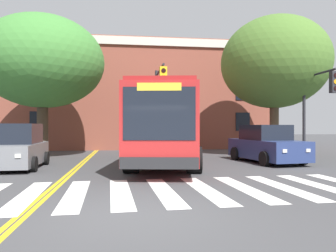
# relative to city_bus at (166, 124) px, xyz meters

# --- Properties ---
(ground_plane) EXTENTS (120.00, 120.00, 0.00)m
(ground_plane) POSITION_rel_city_bus_xyz_m (-1.82, -9.24, -1.85)
(ground_plane) COLOR #424244
(crosswalk) EXTENTS (15.71, 4.70, 0.01)m
(crosswalk) POSITION_rel_city_bus_xyz_m (-2.68, -7.01, -1.84)
(crosswalk) COLOR white
(crosswalk) RESTS_ON ground
(lane_line_yellow_inner) EXTENTS (0.12, 36.00, 0.01)m
(lane_line_yellow_inner) POSITION_rel_city_bus_xyz_m (-4.06, 6.99, -1.84)
(lane_line_yellow_inner) COLOR gold
(lane_line_yellow_inner) RESTS_ON ground
(lane_line_yellow_outer) EXTENTS (0.12, 36.00, 0.01)m
(lane_line_yellow_outer) POSITION_rel_city_bus_xyz_m (-3.90, 6.99, -1.84)
(lane_line_yellow_outer) COLOR gold
(lane_line_yellow_outer) RESTS_ON ground
(city_bus) EXTENTS (4.34, 12.13, 3.33)m
(city_bus) POSITION_rel_city_bus_xyz_m (0.00, 0.00, 0.00)
(city_bus) COLOR #B22323
(city_bus) RESTS_ON ground
(car_grey_near_lane) EXTENTS (2.09, 3.94, 1.86)m
(car_grey_near_lane) POSITION_rel_city_bus_xyz_m (-6.37, -1.46, -1.00)
(car_grey_near_lane) COLOR slate
(car_grey_near_lane) RESTS_ON ground
(car_navy_far_lane) EXTENTS (2.60, 4.72, 1.81)m
(car_navy_far_lane) POSITION_rel_city_bus_xyz_m (4.84, -0.56, -1.02)
(car_navy_far_lane) COLOR navy
(car_navy_far_lane) RESTS_ON ground
(car_teal_behind_bus) EXTENTS (2.28, 4.36, 1.82)m
(car_teal_behind_bus) POSITION_rel_city_bus_xyz_m (0.52, 9.82, -1.01)
(car_teal_behind_bus) COLOR #236B70
(car_teal_behind_bus) RESTS_ON ground
(traffic_light_near_corner) EXTENTS (0.34, 2.89, 4.94)m
(traffic_light_near_corner) POSITION_rel_city_bus_xyz_m (7.73, -0.14, 1.39)
(traffic_light_near_corner) COLOR #28282D
(traffic_light_near_corner) RESTS_ON ground
(traffic_light_overhead) EXTENTS (0.34, 3.86, 5.01)m
(traffic_light_overhead) POSITION_rel_city_bus_xyz_m (-0.16, 1.72, 1.59)
(traffic_light_overhead) COLOR #28282D
(traffic_light_overhead) RESTS_ON ground
(street_tree_curbside_large) EXTENTS (8.11, 8.38, 8.30)m
(street_tree_curbside_large) POSITION_rel_city_bus_xyz_m (6.89, 2.87, 3.71)
(street_tree_curbside_large) COLOR brown
(street_tree_curbside_large) RESTS_ON ground
(street_tree_curbside_small) EXTENTS (8.73, 8.83, 7.87)m
(street_tree_curbside_small) POSITION_rel_city_bus_xyz_m (-6.51, 3.26, 3.46)
(street_tree_curbside_small) COLOR #4C3D2D
(street_tree_curbside_small) RESTS_ON ground
(building_facade) EXTENTS (28.16, 9.17, 8.38)m
(building_facade) POSITION_rel_city_bus_xyz_m (-4.29, 12.86, 2.35)
(building_facade) COLOR brown
(building_facade) RESTS_ON ground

